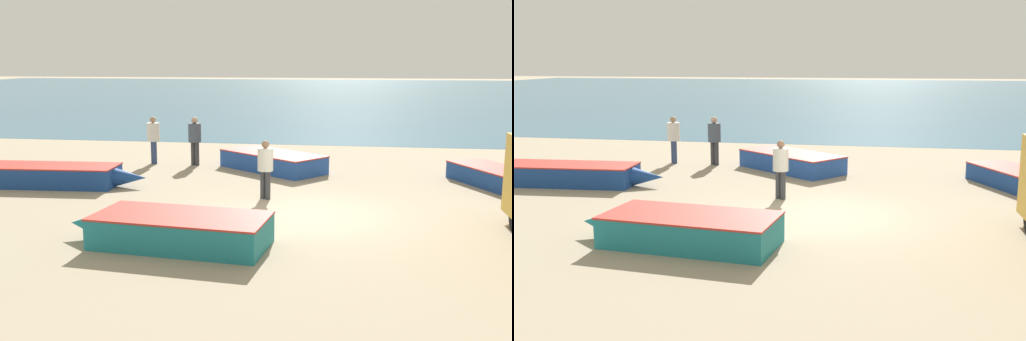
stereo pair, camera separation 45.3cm
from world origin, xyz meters
TOP-DOWN VIEW (x-y plane):
  - ground_plane at (0.00, 0.00)m, footprint 200.00×200.00m
  - sea_water at (0.00, 52.00)m, footprint 120.00×80.00m
  - fishing_rowboat_0 at (-7.98, 2.34)m, footprint 5.30×1.67m
  - fishing_rowboat_1 at (-2.65, -2.74)m, footprint 4.42×2.03m
  - fishing_rowboat_2 at (5.40, 4.00)m, footprint 3.05×5.13m
  - fishing_rowboat_3 at (-1.84, 5.94)m, footprint 4.20×3.63m
  - fisherman_0 at (-4.60, 6.38)m, footprint 0.46×0.46m
  - fisherman_1 at (-6.16, 6.47)m, footprint 0.45×0.45m
  - fisherman_2 at (-1.39, 1.63)m, footprint 0.42×0.42m

SIDE VIEW (x-z plane):
  - ground_plane at x=0.00m, z-range 0.00..0.00m
  - sea_water at x=0.00m, z-range 0.00..0.01m
  - fishing_rowboat_2 at x=5.40m, z-range 0.00..0.55m
  - fishing_rowboat_3 at x=-1.84m, z-range 0.00..0.62m
  - fishing_rowboat_0 at x=-7.98m, z-range 0.00..0.63m
  - fishing_rowboat_1 at x=-2.65m, z-range 0.00..0.65m
  - fisherman_2 at x=-1.39m, z-range 0.16..1.77m
  - fisherman_1 at x=-6.16m, z-range 0.17..1.88m
  - fisherman_0 at x=-4.60m, z-range 0.17..1.91m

